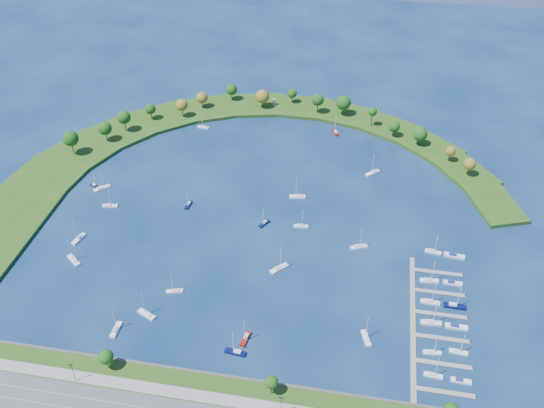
% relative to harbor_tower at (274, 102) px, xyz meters
% --- Properties ---
extents(ground, '(700.00, 700.00, 0.00)m').
position_rel_harbor_tower_xyz_m(ground, '(13.62, -116.15, -4.19)').
color(ground, '#082848').
rests_on(ground, ground).
extents(breakwater, '(286.74, 247.64, 2.00)m').
position_rel_harbor_tower_xyz_m(breakwater, '(-32.71, -67.43, -3.21)').
color(breakwater, '#265115').
rests_on(breakwater, ground).
extents(breakwater_trees, '(237.51, 94.75, 15.45)m').
position_rel_harbor_tower_xyz_m(breakwater_trees, '(-8.75, -29.92, 6.34)').
color(breakwater_trees, '#382314').
rests_on(breakwater_trees, breakwater).
extents(harbor_tower, '(2.60, 2.60, 4.28)m').
position_rel_harbor_tower_xyz_m(harbor_tower, '(0.00, 0.00, 0.00)').
color(harbor_tower, gray).
rests_on(harbor_tower, breakwater).
extents(dock_system, '(24.28, 82.00, 1.60)m').
position_rel_harbor_tower_xyz_m(dock_system, '(98.92, -177.15, -3.84)').
color(dock_system, gray).
rests_on(dock_system, ground).
extents(moored_boat_0, '(5.10, 7.26, 10.51)m').
position_rel_harbor_tower_xyz_m(moored_boat_0, '(16.78, -123.63, -3.33)').
color(moored_boat_0, '#090F3C').
rests_on(moored_boat_0, ground).
extents(moored_boat_1, '(8.68, 5.54, 12.41)m').
position_rel_harbor_tower_xyz_m(moored_boat_1, '(65.77, -133.16, -3.28)').
color(moored_boat_1, white).
rests_on(moored_boat_1, ground).
extents(moored_boat_2, '(4.92, 8.80, 12.48)m').
position_rel_harbor_tower_xyz_m(moored_boat_2, '(72.43, -189.50, -3.27)').
color(moored_boat_2, white).
rests_on(moored_boat_2, ground).
extents(moored_boat_3, '(6.97, 4.37, 9.95)m').
position_rel_harbor_tower_xyz_m(moored_boat_3, '(-82.45, -107.87, -3.34)').
color(moored_boat_3, '#090F3C').
rests_on(moored_boat_3, ground).
extents(moored_boat_4, '(2.47, 8.59, 12.60)m').
position_rel_harbor_tower_xyz_m(moored_boat_4, '(-31.43, -203.67, -3.27)').
color(moored_boat_4, white).
rests_on(moored_boat_4, ground).
extents(moored_boat_5, '(7.64, 2.88, 10.97)m').
position_rel_harbor_tower_xyz_m(moored_boat_5, '(35.69, -122.33, -3.32)').
color(moored_boat_5, white).
rests_on(moored_boat_5, ground).
extents(moored_boat_6, '(2.48, 7.31, 10.57)m').
position_rel_harbor_tower_xyz_m(moored_boat_6, '(-26.08, -115.39, -3.33)').
color(moored_boat_6, '#090F3C').
rests_on(moored_boat_6, ground).
extents(moored_boat_7, '(4.47, 9.10, 12.88)m').
position_rel_harbor_tower_xyz_m(moored_boat_7, '(-71.95, -151.84, -3.26)').
color(moored_boat_7, white).
rests_on(moored_boat_7, ground).
extents(moored_boat_8, '(7.88, 4.22, 11.16)m').
position_rel_harbor_tower_xyz_m(moored_boat_8, '(-13.93, -177.70, -3.31)').
color(moored_boat_8, white).
rests_on(moored_boat_8, ground).
extents(moored_boat_9, '(9.09, 3.94, 12.93)m').
position_rel_harbor_tower_xyz_m(moored_boat_9, '(30.42, -97.85, -3.26)').
color(moored_boat_9, white).
rests_on(moored_boat_9, ground).
extents(moored_boat_10, '(9.18, 6.02, 13.16)m').
position_rel_harbor_tower_xyz_m(moored_boat_10, '(-21.58, -193.30, -3.25)').
color(moored_boat_10, white).
rests_on(moored_boat_10, ground).
extents(moored_boat_11, '(8.84, 7.78, 13.58)m').
position_rel_harbor_tower_xyz_m(moored_boat_11, '(-67.51, -166.91, -3.24)').
color(moored_boat_11, white).
rests_on(moored_boat_11, ground).
extents(moored_boat_12, '(8.36, 7.99, 13.28)m').
position_rel_harbor_tower_xyz_m(moored_boat_12, '(69.77, -67.62, -3.25)').
color(moored_boat_12, white).
rests_on(moored_boat_12, ground).
extents(moored_boat_13, '(5.53, 8.46, 12.12)m').
position_rel_harbor_tower_xyz_m(moored_boat_13, '(44.28, -26.22, -3.28)').
color(moored_boat_13, maroon).
rests_on(moored_boat_13, ground).
extents(moored_boat_14, '(3.72, 8.42, 11.97)m').
position_rel_harbor_tower_xyz_m(moored_boat_14, '(23.24, -198.50, -3.29)').
color(moored_boat_14, maroon).
rests_on(moored_boat_14, ground).
extents(moored_boat_15, '(8.46, 8.72, 13.96)m').
position_rel_harbor_tower_xyz_m(moored_boat_15, '(29.94, -155.11, -3.23)').
color(moored_boat_15, white).
rests_on(moored_boat_15, ground).
extents(moored_boat_16, '(8.94, 3.28, 12.85)m').
position_rel_harbor_tower_xyz_m(moored_boat_16, '(20.73, -206.16, -3.26)').
color(moored_boat_16, '#090F3C').
rests_on(moored_boat_16, ground).
extents(moored_boat_17, '(8.42, 8.43, 13.68)m').
position_rel_harbor_tower_xyz_m(moored_boat_17, '(-77.65, -109.57, -3.24)').
color(moored_boat_17, white).
rests_on(moored_boat_17, ground).
extents(moored_boat_18, '(8.33, 3.78, 11.83)m').
position_rel_harbor_tower_xyz_m(moored_boat_18, '(-67.13, -123.65, -3.29)').
color(moored_boat_18, white).
rests_on(moored_boat_18, ground).
extents(moored_boat_19, '(7.54, 2.79, 10.84)m').
position_rel_harbor_tower_xyz_m(moored_boat_19, '(-40.11, -34.82, -3.32)').
color(moored_boat_19, white).
rests_on(moored_boat_19, ground).
extents(docked_boat_0, '(7.54, 2.52, 10.92)m').
position_rel_harbor_tower_xyz_m(docked_boat_0, '(99.15, -203.30, -3.32)').
color(docked_boat_0, white).
rests_on(docked_boat_0, ground).
extents(docked_boat_1, '(7.98, 2.53, 1.61)m').
position_rel_harbor_tower_xyz_m(docked_boat_1, '(109.61, -203.95, -3.60)').
color(docked_boat_1, white).
rests_on(docked_boat_1, ground).
extents(docked_boat_2, '(7.44, 2.79, 10.69)m').
position_rel_harbor_tower_xyz_m(docked_boat_2, '(99.16, -192.08, -3.32)').
color(docked_boat_2, white).
rests_on(docked_boat_2, ground).
extents(docked_boat_3, '(7.67, 2.76, 11.04)m').
position_rel_harbor_tower_xyz_m(docked_boat_3, '(109.65, -189.94, -3.31)').
color(docked_boat_3, white).
rests_on(docked_boat_3, ground).
extents(docked_boat_4, '(9.00, 3.06, 13.02)m').
position_rel_harbor_tower_xyz_m(docked_boat_4, '(99.13, -176.27, -3.26)').
color(docked_boat_4, white).
rests_on(docked_boat_4, ground).
extents(docked_boat_5, '(9.47, 2.85, 1.92)m').
position_rel_harbor_tower_xyz_m(docked_boat_5, '(109.58, -176.62, -3.49)').
color(docked_boat_5, white).
rests_on(docked_boat_5, ground).
extents(docked_boat_6, '(8.52, 2.75, 12.37)m').
position_rel_harbor_tower_xyz_m(docked_boat_6, '(99.14, -164.16, -3.28)').
color(docked_boat_6, white).
rests_on(docked_boat_6, ground).
extents(docked_boat_7, '(9.58, 2.91, 13.98)m').
position_rel_harbor_tower_xyz_m(docked_boat_7, '(109.62, -164.68, -3.23)').
color(docked_boat_7, '#090F3C').
rests_on(docked_boat_7, ground).
extents(docked_boat_8, '(8.78, 3.48, 12.55)m').
position_rel_harbor_tower_xyz_m(docked_boat_8, '(99.13, -150.68, -3.27)').
color(docked_boat_8, white).
rests_on(docked_boat_8, ground).
extents(docked_boat_9, '(8.67, 2.55, 1.76)m').
position_rel_harbor_tower_xyz_m(docked_boat_9, '(109.59, -150.38, -3.55)').
color(docked_boat_9, white).
rests_on(docked_boat_9, ground).
extents(docked_boat_10, '(8.13, 3.46, 11.58)m').
position_rel_harbor_tower_xyz_m(docked_boat_10, '(101.55, -130.21, -3.30)').
color(docked_boat_10, white).
rests_on(docked_boat_10, ground).
extents(docked_boat_11, '(9.97, 3.71, 1.99)m').
position_rel_harbor_tower_xyz_m(docked_boat_11, '(111.48, -131.47, -3.46)').
color(docked_boat_11, white).
rests_on(docked_boat_11, ground).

